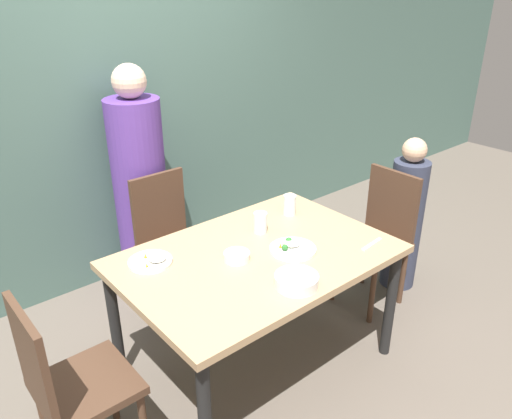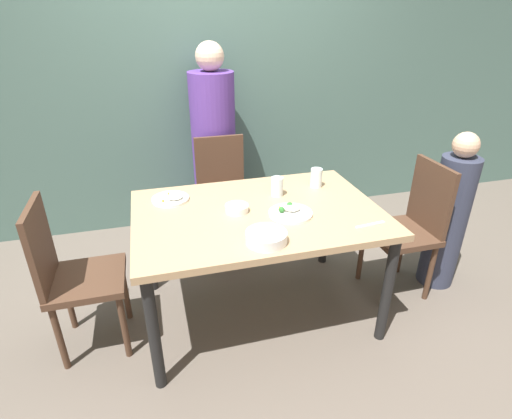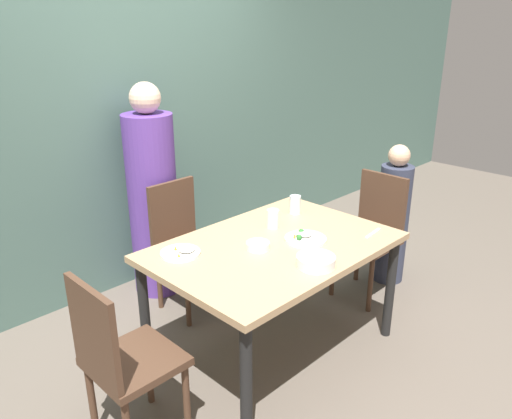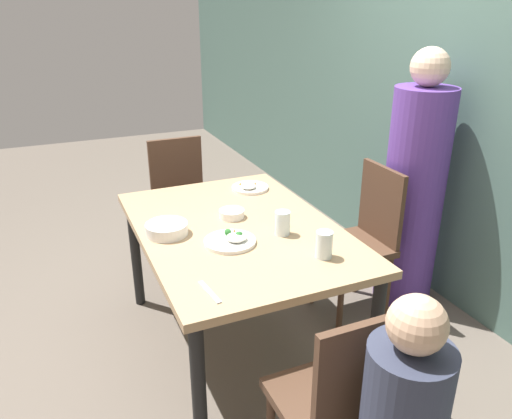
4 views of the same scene
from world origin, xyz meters
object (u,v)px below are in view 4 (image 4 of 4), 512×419
(chair_adult_spot, at_px, (362,236))
(person_adult, at_px, (414,193))
(plate_rice_adult, at_px, (250,187))
(glass_water_tall, at_px, (283,223))
(chair_child_spot, at_px, (342,403))
(bowl_curry, at_px, (167,229))

(chair_adult_spot, relative_size, person_adult, 0.58)
(person_adult, relative_size, plate_rice_adult, 7.07)
(person_adult, relative_size, glass_water_tall, 13.21)
(chair_child_spot, height_order, glass_water_tall, chair_child_spot)
(plate_rice_adult, bearing_deg, glass_water_tall, -8.57)
(plate_rice_adult, bearing_deg, chair_adult_spot, 52.63)
(glass_water_tall, bearing_deg, bowl_curry, -113.39)
(chair_child_spot, xyz_separation_m, person_adult, (-1.10, 1.19, 0.22))
(chair_adult_spot, xyz_separation_m, chair_child_spot, (1.10, -0.84, 0.00))
(person_adult, height_order, bowl_curry, person_adult)
(person_adult, bearing_deg, glass_water_tall, -77.57)
(person_adult, xyz_separation_m, plate_rice_adult, (-0.42, -0.90, 0.03))
(person_adult, relative_size, bowl_curry, 7.58)
(person_adult, xyz_separation_m, bowl_curry, (-0.01, -1.52, 0.04))
(chair_adult_spot, bearing_deg, plate_rice_adult, -127.37)
(chair_child_spot, height_order, bowl_curry, chair_child_spot)
(chair_adult_spot, distance_m, person_adult, 0.42)
(chair_child_spot, relative_size, person_adult, 0.58)
(chair_adult_spot, xyz_separation_m, person_adult, (0.00, 0.35, 0.22))
(chair_adult_spot, height_order, glass_water_tall, chair_adult_spot)
(chair_adult_spot, relative_size, glass_water_tall, 7.71)
(plate_rice_adult, bearing_deg, chair_child_spot, -10.81)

